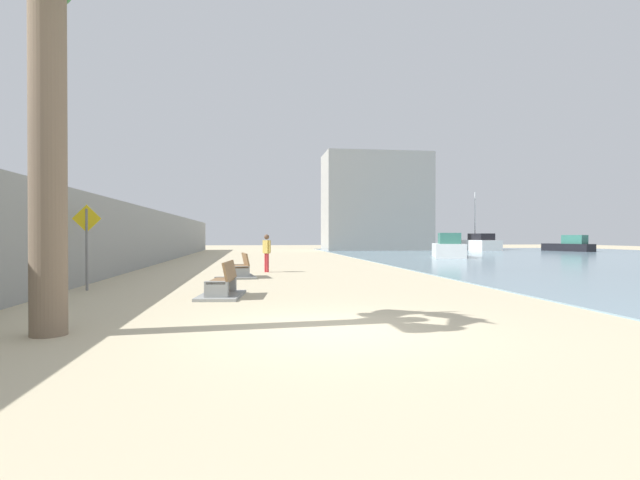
{
  "coord_description": "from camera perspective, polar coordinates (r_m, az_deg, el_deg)",
  "views": [
    {
      "loc": [
        -1.45,
        -8.55,
        1.67
      ],
      "look_at": [
        1.38,
        12.15,
        1.49
      ],
      "focal_mm": 27.26,
      "sensor_mm": 36.0,
      "label": 1
    }
  ],
  "objects": [
    {
      "name": "ground_plane",
      "position": [
        26.64,
        -4.66,
        -3.1
      ],
      "size": [
        120.0,
        120.0,
        0.0
      ],
      "primitive_type": "plane",
      "color": "#C6B793"
    },
    {
      "name": "seawall",
      "position": [
        27.23,
        -20.62,
        0.3
      ],
      "size": [
        0.8,
        64.0,
        3.18
      ],
      "primitive_type": "cube",
      "color": "gray",
      "rests_on": "ground"
    },
    {
      "name": "palm_tree",
      "position": [
        10.02,
        -29.38,
        22.21
      ],
      "size": [
        2.77,
        2.82,
        7.53
      ],
      "color": "#7A6651",
      "rests_on": "ground"
    },
    {
      "name": "bench_near",
      "position": [
        13.56,
        -11.41,
        -5.59
      ],
      "size": [
        1.32,
        2.21,
        0.98
      ],
      "color": "gray",
      "rests_on": "ground"
    },
    {
      "name": "bench_far",
      "position": [
        19.74,
        -9.33,
        -3.68
      ],
      "size": [
        1.37,
        2.23,
        0.98
      ],
      "color": "gray",
      "rests_on": "ground"
    },
    {
      "name": "person_walking",
      "position": [
        22.37,
        -6.28,
        -1.18
      ],
      "size": [
        0.37,
        0.43,
        1.74
      ],
      "color": "#B22D33",
      "rests_on": "ground"
    },
    {
      "name": "boat_outer",
      "position": [
        58.02,
        17.97,
        -0.4
      ],
      "size": [
        2.54,
        7.33,
        6.66
      ],
      "color": "white",
      "rests_on": "water_bay"
    },
    {
      "name": "boat_mid_bay",
      "position": [
        38.11,
        14.84,
        -0.92
      ],
      "size": [
        3.52,
        5.41,
        1.84
      ],
      "color": "white",
      "rests_on": "water_bay"
    },
    {
      "name": "boat_far_left",
      "position": [
        57.73,
        27.23,
        -0.56
      ],
      "size": [
        2.9,
        5.77,
        1.71
      ],
      "color": "black",
      "rests_on": "water_bay"
    },
    {
      "name": "pedestrian_sign",
      "position": [
        16.44,
        -25.7,
        0.31
      ],
      "size": [
        0.85,
        0.08,
        2.62
      ],
      "color": "slate",
      "rests_on": "ground"
    },
    {
      "name": "harbor_building",
      "position": [
        56.44,
        6.59,
        4.42
      ],
      "size": [
        12.0,
        6.0,
        11.07
      ],
      "primitive_type": "cube",
      "color": "#9E9E99",
      "rests_on": "ground"
    }
  ]
}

